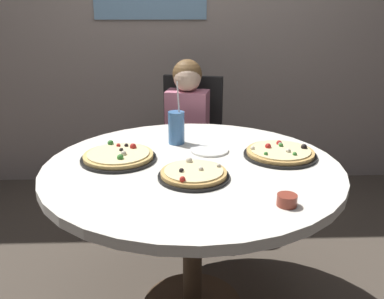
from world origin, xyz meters
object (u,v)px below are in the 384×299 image
(dining_table, at_px, (192,183))
(sauce_bowl, at_px, (287,200))
(diner_child, at_px, (185,156))
(pizza_cheese, at_px, (280,153))
(pizza_pepperoni, at_px, (119,156))
(soda_cup, at_px, (176,127))
(plate_small, at_px, (209,150))
(pizza_veggie, at_px, (194,174))
(chair_wooden, at_px, (190,140))

(dining_table, relative_size, sauce_bowl, 18.30)
(dining_table, xyz_separation_m, sauce_bowl, (0.31, -0.40, 0.11))
(dining_table, bearing_deg, diner_child, 91.20)
(pizza_cheese, distance_m, pizza_pepperoni, 0.73)
(soda_cup, distance_m, plate_small, 0.21)
(pizza_cheese, height_order, plate_small, pizza_cheese)
(diner_child, bearing_deg, pizza_veggie, -88.95)
(pizza_veggie, xyz_separation_m, soda_cup, (-0.07, 0.43, 0.06))
(diner_child, xyz_separation_m, plate_small, (0.10, -0.66, 0.27))
(pizza_cheese, xyz_separation_m, soda_cup, (-0.47, 0.20, 0.06))
(dining_table, height_order, pizza_veggie, pizza_veggie)
(diner_child, height_order, soda_cup, diner_child)
(chair_wooden, height_order, soda_cup, soda_cup)
(dining_table, relative_size, soda_cup, 4.19)
(diner_child, bearing_deg, sauce_bowl, -74.98)
(pizza_pepperoni, height_order, plate_small, pizza_pepperoni)
(sauce_bowl, bearing_deg, pizza_cheese, 79.38)
(pizza_cheese, bearing_deg, diner_child, 119.49)
(chair_wooden, bearing_deg, pizza_veggie, -91.01)
(dining_table, height_order, pizza_pepperoni, pizza_pepperoni)
(chair_wooden, relative_size, sauce_bowl, 13.57)
(chair_wooden, height_order, pizza_veggie, chair_wooden)
(chair_wooden, distance_m, pizza_cheese, 1.02)
(diner_child, distance_m, sauce_bowl, 1.29)
(diner_child, xyz_separation_m, pizza_pepperoni, (-0.31, -0.76, 0.28))
(chair_wooden, relative_size, pizza_cheese, 2.89)
(plate_small, bearing_deg, pizza_veggie, -105.21)
(dining_table, relative_size, pizza_cheese, 3.90)
(dining_table, distance_m, plate_small, 0.21)
(sauce_bowl, height_order, plate_small, sauce_bowl)
(pizza_veggie, distance_m, plate_small, 0.32)
(pizza_veggie, bearing_deg, plate_small, 74.79)
(chair_wooden, distance_m, pizza_veggie, 1.17)
(dining_table, height_order, diner_child, diner_child)
(pizza_pepperoni, xyz_separation_m, soda_cup, (0.26, 0.22, 0.06))
(plate_small, bearing_deg, soda_cup, 141.28)
(chair_wooden, bearing_deg, dining_table, -91.19)
(chair_wooden, xyz_separation_m, sauce_bowl, (0.29, -1.40, 0.24))
(pizza_pepperoni, height_order, sauce_bowl, pizza_pepperoni)
(soda_cup, xyz_separation_m, sauce_bowl, (0.38, -0.69, -0.06))
(chair_wooden, distance_m, sauce_bowl, 1.45)
(dining_table, distance_m, soda_cup, 0.34)
(dining_table, xyz_separation_m, soda_cup, (-0.07, 0.29, 0.17))
(pizza_veggie, relative_size, plate_small, 1.59)
(diner_child, relative_size, sauce_bowl, 15.46)
(sauce_bowl, bearing_deg, dining_table, 127.98)
(diner_child, bearing_deg, pizza_pepperoni, -112.09)
(diner_child, bearing_deg, plate_small, -81.13)
(pizza_veggie, distance_m, pizza_pepperoni, 0.39)
(chair_wooden, bearing_deg, sauce_bowl, -78.31)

